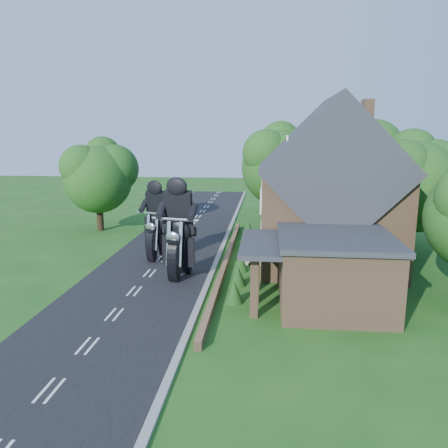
# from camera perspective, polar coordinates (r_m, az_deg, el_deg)

# --- Properties ---
(ground) EXTENTS (120.00, 120.00, 0.00)m
(ground) POSITION_cam_1_polar(r_m,az_deg,el_deg) (23.43, -11.64, -8.62)
(ground) COLOR #1D4E15
(ground) RESTS_ON ground
(road) EXTENTS (7.00, 80.00, 0.02)m
(road) POSITION_cam_1_polar(r_m,az_deg,el_deg) (23.42, -11.64, -8.60)
(road) COLOR black
(road) RESTS_ON ground
(kerb) EXTENTS (0.30, 80.00, 0.12)m
(kerb) POSITION_cam_1_polar(r_m,az_deg,el_deg) (22.62, -2.67, -8.97)
(kerb) COLOR gray
(kerb) RESTS_ON ground
(garden_wall) EXTENTS (0.30, 22.00, 0.40)m
(garden_wall) POSITION_cam_1_polar(r_m,az_deg,el_deg) (27.20, 0.23, -5.05)
(garden_wall) COLOR #916A49
(garden_wall) RESTS_ON ground
(house) EXTENTS (9.54, 8.64, 10.24)m
(house) POSITION_cam_1_polar(r_m,az_deg,el_deg) (27.43, 13.45, 3.63)
(house) COLOR #916A49
(house) RESTS_ON ground
(annex) EXTENTS (7.05, 5.94, 3.44)m
(annex) POSITION_cam_1_polar(r_m,az_deg,el_deg) (21.30, 13.83, -5.78)
(annex) COLOR #916A49
(annex) RESTS_ON ground
(tree_house_right) EXTENTS (6.51, 6.00, 8.40)m
(tree_house_right) POSITION_cam_1_polar(r_m,az_deg,el_deg) (31.27, 24.20, 5.45)
(tree_house_right) COLOR black
(tree_house_right) RESTS_ON ground
(tree_behind_house) EXTENTS (7.81, 7.20, 10.08)m
(tree_behind_house) POSITION_cam_1_polar(r_m,az_deg,el_deg) (37.84, 17.18, 8.45)
(tree_behind_house) COLOR black
(tree_behind_house) RESTS_ON ground
(tree_behind_left) EXTENTS (6.94, 6.40, 9.16)m
(tree_behind_left) POSITION_cam_1_polar(r_m,az_deg,el_deg) (38.14, 7.86, 8.13)
(tree_behind_left) COLOR black
(tree_behind_left) RESTS_ON ground
(tree_far_road) EXTENTS (6.08, 5.60, 7.84)m
(tree_far_road) POSITION_cam_1_polar(r_m,az_deg,el_deg) (37.74, -15.59, 6.42)
(tree_far_road) COLOR black
(tree_far_road) RESTS_ON ground
(shrub_a) EXTENTS (0.90, 0.90, 1.10)m
(shrub_a) POSITION_cam_1_polar(r_m,az_deg,el_deg) (21.34, 1.36, -8.85)
(shrub_a) COLOR #153B12
(shrub_a) RESTS_ON ground
(shrub_b) EXTENTS (0.90, 0.90, 1.10)m
(shrub_b) POSITION_cam_1_polar(r_m,az_deg,el_deg) (23.69, 1.83, -6.73)
(shrub_b) COLOR #153B12
(shrub_b) RESTS_ON ground
(shrub_c) EXTENTS (0.90, 0.90, 1.10)m
(shrub_c) POSITION_cam_1_polar(r_m,az_deg,el_deg) (26.07, 2.21, -5.00)
(shrub_c) COLOR #153B12
(shrub_c) RESTS_ON ground
(shrub_d) EXTENTS (0.90, 0.90, 1.10)m
(shrub_d) POSITION_cam_1_polar(r_m,az_deg,el_deg) (30.89, 2.79, -2.34)
(shrub_d) COLOR #153B12
(shrub_d) RESTS_ON ground
(shrub_e) EXTENTS (0.90, 0.90, 1.10)m
(shrub_e) POSITION_cam_1_polar(r_m,az_deg,el_deg) (33.31, 3.02, -1.30)
(shrub_e) COLOR #153B12
(shrub_e) RESTS_ON ground
(shrub_f) EXTENTS (0.90, 0.90, 1.10)m
(shrub_f) POSITION_cam_1_polar(r_m,az_deg,el_deg) (35.75, 3.21, -0.41)
(shrub_f) COLOR #153B12
(shrub_f) RESTS_ON ground
(motorcycle_lead) EXTENTS (0.85, 1.90, 1.72)m
(motorcycle_lead) POSITION_cam_1_polar(r_m,az_deg,el_deg) (24.88, -5.79, -5.13)
(motorcycle_lead) COLOR black
(motorcycle_lead) RESTS_ON ground
(motorcycle_follow) EXTENTS (0.95, 1.71, 1.55)m
(motorcycle_follow) POSITION_cam_1_polar(r_m,az_deg,el_deg) (28.65, -8.62, -3.12)
(motorcycle_follow) COLOR black
(motorcycle_follow) RESTS_ON ground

